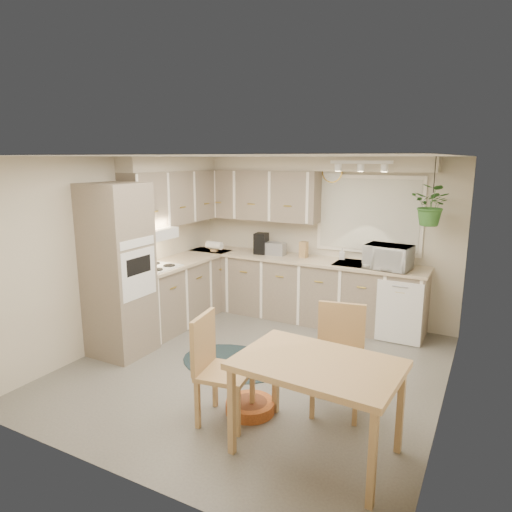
# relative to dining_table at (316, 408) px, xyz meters

# --- Properties ---
(floor) EXTENTS (4.20, 4.20, 0.00)m
(floor) POSITION_rel_dining_table_xyz_m (-1.16, 1.13, -0.40)
(floor) COLOR slate
(floor) RESTS_ON ground
(ceiling) EXTENTS (4.20, 4.20, 0.00)m
(ceiling) POSITION_rel_dining_table_xyz_m (-1.16, 1.13, 2.00)
(ceiling) COLOR silver
(ceiling) RESTS_ON wall_back
(wall_back) EXTENTS (4.00, 0.04, 2.40)m
(wall_back) POSITION_rel_dining_table_xyz_m (-1.16, 3.23, 0.80)
(wall_back) COLOR beige
(wall_back) RESTS_ON floor
(wall_front) EXTENTS (4.00, 0.04, 2.40)m
(wall_front) POSITION_rel_dining_table_xyz_m (-1.16, -0.97, 0.80)
(wall_front) COLOR beige
(wall_front) RESTS_ON floor
(wall_left) EXTENTS (0.04, 4.20, 2.40)m
(wall_left) POSITION_rel_dining_table_xyz_m (-3.16, 1.13, 0.80)
(wall_left) COLOR beige
(wall_left) RESTS_ON floor
(wall_right) EXTENTS (0.04, 4.20, 2.40)m
(wall_right) POSITION_rel_dining_table_xyz_m (0.84, 1.13, 0.80)
(wall_right) COLOR beige
(wall_right) RESTS_ON floor
(base_cab_left) EXTENTS (0.60, 1.85, 0.90)m
(base_cab_left) POSITION_rel_dining_table_xyz_m (-2.86, 2.00, 0.05)
(base_cab_left) COLOR gray
(base_cab_left) RESTS_ON floor
(base_cab_back) EXTENTS (3.60, 0.60, 0.90)m
(base_cab_back) POSITION_rel_dining_table_xyz_m (-1.36, 2.93, 0.05)
(base_cab_back) COLOR gray
(base_cab_back) RESTS_ON floor
(counter_left) EXTENTS (0.64, 1.89, 0.04)m
(counter_left) POSITION_rel_dining_table_xyz_m (-2.85, 2.00, 0.52)
(counter_left) COLOR #CBB194
(counter_left) RESTS_ON base_cab_left
(counter_back) EXTENTS (3.64, 0.64, 0.04)m
(counter_back) POSITION_rel_dining_table_xyz_m (-1.36, 2.92, 0.52)
(counter_back) COLOR #CBB194
(counter_back) RESTS_ON base_cab_back
(oven_stack) EXTENTS (0.65, 0.65, 2.10)m
(oven_stack) POSITION_rel_dining_table_xyz_m (-2.83, 0.75, 0.65)
(oven_stack) COLOR gray
(oven_stack) RESTS_ON floor
(wall_oven_face) EXTENTS (0.02, 0.56, 0.58)m
(wall_oven_face) POSITION_rel_dining_table_xyz_m (-2.51, 0.75, 0.65)
(wall_oven_face) COLOR white
(wall_oven_face) RESTS_ON oven_stack
(upper_cab_left) EXTENTS (0.35, 2.00, 0.75)m
(upper_cab_left) POSITION_rel_dining_table_xyz_m (-2.98, 2.13, 1.42)
(upper_cab_left) COLOR gray
(upper_cab_left) RESTS_ON wall_left
(upper_cab_back) EXTENTS (2.00, 0.35, 0.75)m
(upper_cab_back) POSITION_rel_dining_table_xyz_m (-2.16, 3.05, 1.42)
(upper_cab_back) COLOR gray
(upper_cab_back) RESTS_ON wall_back
(soffit_left) EXTENTS (0.30, 2.00, 0.20)m
(soffit_left) POSITION_rel_dining_table_xyz_m (-3.01, 2.13, 1.90)
(soffit_left) COLOR beige
(soffit_left) RESTS_ON wall_left
(soffit_back) EXTENTS (3.60, 0.30, 0.20)m
(soffit_back) POSITION_rel_dining_table_xyz_m (-1.36, 3.08, 1.90)
(soffit_back) COLOR beige
(soffit_back) RESTS_ON wall_back
(cooktop) EXTENTS (0.52, 0.58, 0.02)m
(cooktop) POSITION_rel_dining_table_xyz_m (-2.84, 1.43, 0.54)
(cooktop) COLOR white
(cooktop) RESTS_ON counter_left
(range_hood) EXTENTS (0.40, 0.60, 0.14)m
(range_hood) POSITION_rel_dining_table_xyz_m (-2.86, 1.43, 1.00)
(range_hood) COLOR white
(range_hood) RESTS_ON upper_cab_left
(window_blinds) EXTENTS (1.40, 0.02, 1.00)m
(window_blinds) POSITION_rel_dining_table_xyz_m (-0.46, 3.20, 1.20)
(window_blinds) COLOR silver
(window_blinds) RESTS_ON wall_back
(window_frame) EXTENTS (1.50, 0.02, 1.10)m
(window_frame) POSITION_rel_dining_table_xyz_m (-0.46, 3.21, 1.20)
(window_frame) COLOR white
(window_frame) RESTS_ON wall_back
(sink) EXTENTS (0.70, 0.48, 0.10)m
(sink) POSITION_rel_dining_table_xyz_m (-0.46, 2.93, 0.50)
(sink) COLOR #9B9DA2
(sink) RESTS_ON counter_back
(dishwasher_front) EXTENTS (0.58, 0.02, 0.83)m
(dishwasher_front) POSITION_rel_dining_table_xyz_m (0.14, 2.62, 0.02)
(dishwasher_front) COLOR white
(dishwasher_front) RESTS_ON base_cab_back
(track_light_bar) EXTENTS (0.80, 0.04, 0.04)m
(track_light_bar) POSITION_rel_dining_table_xyz_m (-0.46, 2.68, 1.93)
(track_light_bar) COLOR white
(track_light_bar) RESTS_ON ceiling
(wall_clock) EXTENTS (0.30, 0.03, 0.30)m
(wall_clock) POSITION_rel_dining_table_xyz_m (-1.01, 3.20, 1.78)
(wall_clock) COLOR #E0B24F
(wall_clock) RESTS_ON wall_back
(dining_table) EXTENTS (1.33, 0.93, 0.80)m
(dining_table) POSITION_rel_dining_table_xyz_m (0.00, 0.00, 0.00)
(dining_table) COLOR tan
(dining_table) RESTS_ON floor
(chair_left) EXTENTS (0.54, 0.54, 1.00)m
(chair_left) POSITION_rel_dining_table_xyz_m (-0.90, 0.06, 0.10)
(chair_left) COLOR tan
(chair_left) RESTS_ON floor
(chair_back) EXTENTS (0.56, 0.56, 1.02)m
(chair_back) POSITION_rel_dining_table_xyz_m (-0.05, 0.69, 0.11)
(chair_back) COLOR tan
(chair_back) RESTS_ON floor
(braided_rug) EXTENTS (1.35, 1.04, 0.01)m
(braided_rug) POSITION_rel_dining_table_xyz_m (-1.46, 1.13, -0.40)
(braided_rug) COLOR black
(braided_rug) RESTS_ON floor
(pet_bed) EXTENTS (0.59, 0.59, 0.11)m
(pet_bed) POSITION_rel_dining_table_xyz_m (-0.77, 0.28, -0.35)
(pet_bed) COLOR #BE5D26
(pet_bed) RESTS_ON floor
(microwave) EXTENTS (0.62, 0.39, 0.39)m
(microwave) POSITION_rel_dining_table_xyz_m (-0.07, 2.83, 0.73)
(microwave) COLOR white
(microwave) RESTS_ON counter_back
(soap_bottle) EXTENTS (0.11, 0.19, 0.08)m
(soap_bottle) POSITION_rel_dining_table_xyz_m (-0.78, 3.08, 0.58)
(soap_bottle) COLOR white
(soap_bottle) RESTS_ON counter_back
(hanging_plant) EXTENTS (0.63, 0.66, 0.41)m
(hanging_plant) POSITION_rel_dining_table_xyz_m (0.42, 2.83, 1.35)
(hanging_plant) COLOR #356C2B
(hanging_plant) RESTS_ON ceiling
(coffee_maker) EXTENTS (0.20, 0.24, 0.32)m
(coffee_maker) POSITION_rel_dining_table_xyz_m (-2.01, 2.93, 0.70)
(coffee_maker) COLOR black
(coffee_maker) RESTS_ON counter_back
(toaster) EXTENTS (0.32, 0.19, 0.19)m
(toaster) POSITION_rel_dining_table_xyz_m (-1.79, 2.95, 0.63)
(toaster) COLOR #9B9DA2
(toaster) RESTS_ON counter_back
(knife_block) EXTENTS (0.11, 0.11, 0.24)m
(knife_block) POSITION_rel_dining_table_xyz_m (-1.33, 2.98, 0.66)
(knife_block) COLOR tan
(knife_block) RESTS_ON counter_back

